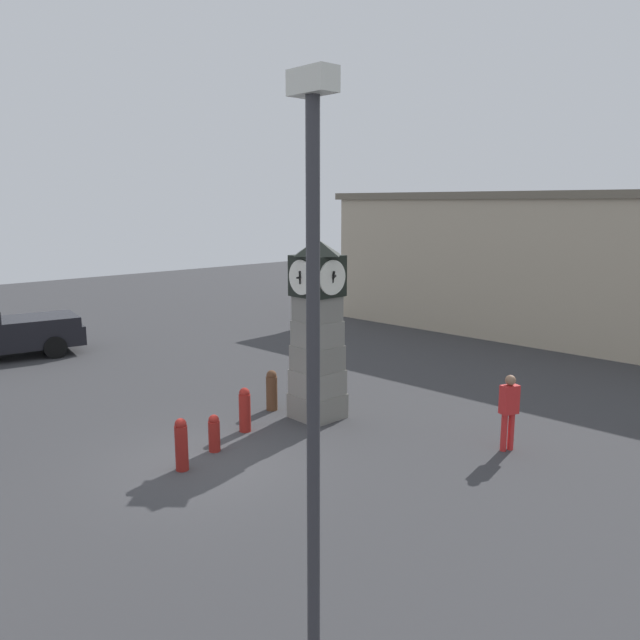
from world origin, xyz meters
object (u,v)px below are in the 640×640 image
(bollard_far_row, at_px, (214,433))
(pedestrian_by_cars, at_px, (509,407))
(bollard_mid_row, at_px, (245,409))
(bollard_end_row, at_px, (181,444))
(street_lamp_near_road, at_px, (313,369))
(clock_tower, at_px, (317,331))
(bollard_near_tower, at_px, (272,390))

(bollard_far_row, height_order, pedestrian_by_cars, pedestrian_by_cars)
(bollard_mid_row, height_order, bollard_end_row, bollard_end_row)
(street_lamp_near_road, bearing_deg, bollard_far_row, 155.17)
(bollard_end_row, bearing_deg, bollard_far_row, 110.53)
(clock_tower, xyz_separation_m, bollard_near_tower, (-1.28, -0.51, -1.74))
(bollard_far_row, bearing_deg, bollard_end_row, -69.47)
(bollard_end_row, height_order, street_lamp_near_road, street_lamp_near_road)
(bollard_mid_row, relative_size, bollard_far_row, 1.29)
(bollard_mid_row, bearing_deg, clock_tower, 77.11)
(bollard_far_row, xyz_separation_m, street_lamp_near_road, (6.90, -3.20, 3.46))
(bollard_near_tower, height_order, bollard_far_row, bollard_near_tower)
(bollard_mid_row, bearing_deg, street_lamp_near_road, -30.81)
(bollard_far_row, relative_size, bollard_end_row, 0.76)
(bollard_far_row, bearing_deg, pedestrian_by_cars, 47.87)
(clock_tower, xyz_separation_m, pedestrian_by_cars, (4.56, 1.68, -1.29))
(bollard_far_row, bearing_deg, bollard_near_tower, 116.66)
(street_lamp_near_road, bearing_deg, clock_tower, 137.36)
(clock_tower, distance_m, street_lamp_near_road, 9.65)
(bollard_end_row, distance_m, pedestrian_by_cars, 7.26)
(bollard_far_row, bearing_deg, street_lamp_near_road, -24.83)
(clock_tower, xyz_separation_m, street_lamp_near_road, (7.00, -6.45, 1.59))
(clock_tower, bearing_deg, bollard_end_row, -83.48)
(clock_tower, relative_size, bollard_end_row, 4.09)
(bollard_far_row, distance_m, pedestrian_by_cars, 6.68)
(bollard_far_row, xyz_separation_m, pedestrian_by_cars, (4.46, 4.93, 0.58))
(clock_tower, distance_m, bollard_far_row, 3.75)
(bollard_near_tower, distance_m, pedestrian_by_cars, 6.25)
(bollard_mid_row, xyz_separation_m, pedestrian_by_cars, (5.01, 3.68, 0.46))
(bollard_end_row, bearing_deg, bollard_near_tower, 115.01)
(bollard_far_row, bearing_deg, clock_tower, 91.67)
(bollard_end_row, bearing_deg, clock_tower, 96.52)
(bollard_far_row, xyz_separation_m, bollard_end_row, (0.40, -1.06, 0.14))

